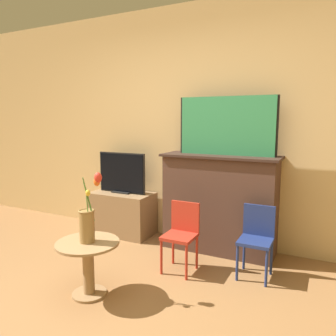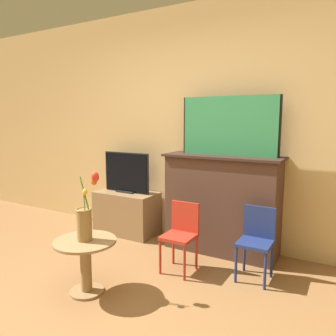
# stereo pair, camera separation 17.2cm
# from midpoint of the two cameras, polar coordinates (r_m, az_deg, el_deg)

# --- Properties ---
(wall_back) EXTENTS (8.00, 0.06, 2.70)m
(wall_back) POSITION_cam_midpoint_polar(r_m,az_deg,el_deg) (3.82, 6.47, 7.35)
(wall_back) COLOR tan
(wall_back) RESTS_ON ground
(fireplace_mantel) EXTENTS (1.24, 0.44, 1.05)m
(fireplace_mantel) POSITION_cam_midpoint_polar(r_m,az_deg,el_deg) (3.57, 10.75, -5.99)
(fireplace_mantel) COLOR #4C3328
(fireplace_mantel) RESTS_ON ground
(painting) EXTENTS (1.03, 0.03, 0.60)m
(painting) POSITION_cam_midpoint_polar(r_m,az_deg,el_deg) (3.45, 11.97, 7.17)
(painting) COLOR black
(painting) RESTS_ON fireplace_mantel
(tv_stand) EXTENTS (0.77, 0.42, 0.52)m
(tv_stand) POSITION_cam_midpoint_polar(r_m,az_deg,el_deg) (4.17, -5.99, -7.72)
(tv_stand) COLOR olive
(tv_stand) RESTS_ON ground
(tv_monitor) EXTENTS (0.64, 0.12, 0.50)m
(tv_monitor) POSITION_cam_midpoint_polar(r_m,az_deg,el_deg) (4.06, -6.05, -0.89)
(tv_monitor) COLOR black
(tv_monitor) RESTS_ON tv_stand
(chair_red) EXTENTS (0.29, 0.29, 0.64)m
(chair_red) POSITION_cam_midpoint_polar(r_m,az_deg,el_deg) (3.14, 3.91, -11.00)
(chair_red) COLOR #B22D1E
(chair_red) RESTS_ON ground
(chair_blue) EXTENTS (0.29, 0.29, 0.64)m
(chair_blue) POSITION_cam_midpoint_polar(r_m,az_deg,el_deg) (3.11, 16.74, -11.56)
(chair_blue) COLOR navy
(chair_blue) RESTS_ON ground
(side_table) EXTENTS (0.51, 0.51, 0.45)m
(side_table) POSITION_cam_midpoint_polar(r_m,az_deg,el_deg) (2.83, -12.43, -15.11)
(side_table) COLOR #99754C
(side_table) RESTS_ON ground
(vase_tulips) EXTENTS (0.18, 0.15, 0.56)m
(vase_tulips) POSITION_cam_midpoint_polar(r_m,az_deg,el_deg) (2.72, -12.44, -8.62)
(vase_tulips) COLOR olive
(vase_tulips) RESTS_ON side_table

